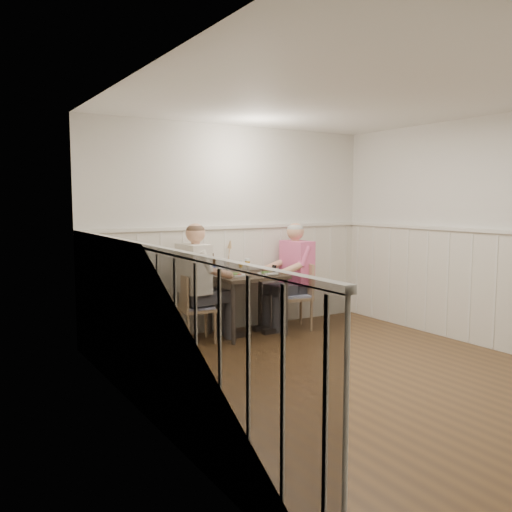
{
  "coord_description": "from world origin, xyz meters",
  "views": [
    {
      "loc": [
        -3.37,
        -3.82,
        1.67
      ],
      "look_at": [
        -0.04,
        1.64,
        1.0
      ],
      "focal_mm": 38.0,
      "sensor_mm": 36.0,
      "label": 1
    }
  ],
  "objects_px": {
    "man_in_pink": "(294,283)",
    "chair_left": "(193,306)",
    "grass_vase": "(228,257)",
    "beer_bottle": "(213,265)",
    "chair_right": "(298,294)",
    "dining_table": "(248,283)",
    "diner_cream": "(197,292)"
  },
  "relations": [
    {
      "from": "chair_right",
      "to": "chair_left",
      "type": "xyz_separation_m",
      "value": [
        -1.43,
        0.1,
        -0.03
      ]
    },
    {
      "from": "dining_table",
      "to": "grass_vase",
      "type": "xyz_separation_m",
      "value": [
        -0.1,
        0.31,
        0.3
      ]
    },
    {
      "from": "chair_left",
      "to": "grass_vase",
      "type": "relative_size",
      "value": 1.88
    },
    {
      "from": "beer_bottle",
      "to": "grass_vase",
      "type": "xyz_separation_m",
      "value": [
        0.25,
        0.06,
        0.07
      ]
    },
    {
      "from": "diner_cream",
      "to": "grass_vase",
      "type": "xyz_separation_m",
      "value": [
        0.57,
        0.29,
        0.35
      ]
    },
    {
      "from": "man_in_pink",
      "to": "diner_cream",
      "type": "xyz_separation_m",
      "value": [
        -1.41,
        -0.02,
        0.01
      ]
    },
    {
      "from": "dining_table",
      "to": "man_in_pink",
      "type": "bearing_deg",
      "value": 2.94
    },
    {
      "from": "chair_right",
      "to": "man_in_pink",
      "type": "xyz_separation_m",
      "value": [
        0.02,
        0.11,
        0.12
      ]
    },
    {
      "from": "man_in_pink",
      "to": "diner_cream",
      "type": "relative_size",
      "value": 0.98
    },
    {
      "from": "man_in_pink",
      "to": "beer_bottle",
      "type": "height_order",
      "value": "man_in_pink"
    },
    {
      "from": "man_in_pink",
      "to": "grass_vase",
      "type": "height_order",
      "value": "man_in_pink"
    },
    {
      "from": "diner_cream",
      "to": "beer_bottle",
      "type": "distance_m",
      "value": 0.48
    },
    {
      "from": "dining_table",
      "to": "grass_vase",
      "type": "height_order",
      "value": "grass_vase"
    },
    {
      "from": "man_in_pink",
      "to": "diner_cream",
      "type": "height_order",
      "value": "diner_cream"
    },
    {
      "from": "dining_table",
      "to": "diner_cream",
      "type": "bearing_deg",
      "value": 178.54
    },
    {
      "from": "diner_cream",
      "to": "grass_vase",
      "type": "height_order",
      "value": "diner_cream"
    },
    {
      "from": "dining_table",
      "to": "chair_right",
      "type": "height_order",
      "value": "chair_right"
    },
    {
      "from": "chair_right",
      "to": "man_in_pink",
      "type": "relative_size",
      "value": 0.61
    },
    {
      "from": "man_in_pink",
      "to": "diner_cream",
      "type": "distance_m",
      "value": 1.41
    },
    {
      "from": "chair_left",
      "to": "grass_vase",
      "type": "xyz_separation_m",
      "value": [
        0.62,
        0.28,
        0.51
      ]
    },
    {
      "from": "man_in_pink",
      "to": "chair_left",
      "type": "bearing_deg",
      "value": -179.68
    },
    {
      "from": "dining_table",
      "to": "man_in_pink",
      "type": "height_order",
      "value": "man_in_pink"
    },
    {
      "from": "dining_table",
      "to": "diner_cream",
      "type": "distance_m",
      "value": 0.68
    },
    {
      "from": "chair_right",
      "to": "beer_bottle",
      "type": "xyz_separation_m",
      "value": [
        -1.06,
        0.32,
        0.41
      ]
    },
    {
      "from": "chair_left",
      "to": "diner_cream",
      "type": "distance_m",
      "value": 0.17
    },
    {
      "from": "dining_table",
      "to": "diner_cream",
      "type": "xyz_separation_m",
      "value": [
        -0.67,
        0.02,
        -0.05
      ]
    },
    {
      "from": "chair_left",
      "to": "beer_bottle",
      "type": "relative_size",
      "value": 3.03
    },
    {
      "from": "beer_bottle",
      "to": "chair_left",
      "type": "bearing_deg",
      "value": -149.42
    },
    {
      "from": "chair_right",
      "to": "diner_cream",
      "type": "relative_size",
      "value": 0.6
    },
    {
      "from": "chair_left",
      "to": "beer_bottle",
      "type": "height_order",
      "value": "beer_bottle"
    },
    {
      "from": "chair_right",
      "to": "chair_left",
      "type": "height_order",
      "value": "chair_right"
    },
    {
      "from": "chair_left",
      "to": "diner_cream",
      "type": "relative_size",
      "value": 0.56
    }
  ]
}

